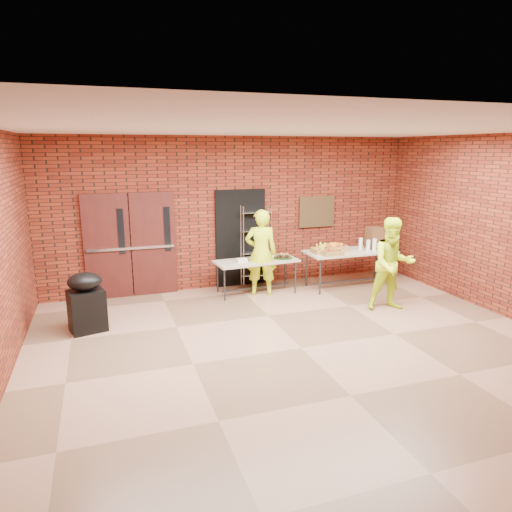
# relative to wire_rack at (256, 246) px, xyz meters

# --- Properties ---
(room) EXTENTS (8.08, 7.08, 3.28)m
(room) POSITION_rel_wire_rack_xyz_m (-0.41, -3.32, 0.72)
(room) COLOR brown
(room) RESTS_ON ground
(double_doors) EXTENTS (1.78, 0.12, 2.10)m
(double_doors) POSITION_rel_wire_rack_xyz_m (-2.61, 0.12, 0.17)
(double_doors) COLOR #431713
(double_doors) RESTS_ON room
(dark_doorway) EXTENTS (1.10, 0.06, 2.10)m
(dark_doorway) POSITION_rel_wire_rack_xyz_m (-0.31, 0.14, 0.17)
(dark_doorway) COLOR black
(dark_doorway) RESTS_ON room
(bronze_plaque) EXTENTS (0.85, 0.04, 0.70)m
(bronze_plaque) POSITION_rel_wire_rack_xyz_m (1.49, 0.13, 0.67)
(bronze_plaque) COLOR #43321A
(bronze_plaque) RESTS_ON room
(wire_rack) EXTENTS (0.67, 0.31, 1.76)m
(wire_rack) POSITION_rel_wire_rack_xyz_m (0.00, 0.00, 0.00)
(wire_rack) COLOR silver
(wire_rack) RESTS_ON room
(table_left) EXTENTS (1.76, 0.85, 0.70)m
(table_left) POSITION_rel_wire_rack_xyz_m (-0.17, -0.52, -0.24)
(table_left) COLOR tan
(table_left) RESTS_ON room
(table_right) EXTENTS (1.95, 0.82, 0.80)m
(table_right) POSITION_rel_wire_rack_xyz_m (1.89, -0.73, -0.15)
(table_right) COLOR tan
(table_right) RESTS_ON room
(basket_bananas) EXTENTS (0.42, 0.33, 0.13)m
(basket_bananas) POSITION_rel_wire_rack_xyz_m (1.22, -0.74, -0.02)
(basket_bananas) COLOR #B07F47
(basket_bananas) RESTS_ON table_right
(basket_oranges) EXTENTS (0.50, 0.39, 0.16)m
(basket_oranges) POSITION_rel_wire_rack_xyz_m (1.56, -0.63, -0.01)
(basket_oranges) COLOR #B07F47
(basket_oranges) RESTS_ON table_right
(basket_apples) EXTENTS (0.41, 0.32, 0.13)m
(basket_apples) POSITION_rel_wire_rack_xyz_m (1.32, -0.97, -0.03)
(basket_apples) COLOR #B07F47
(basket_apples) RESTS_ON table_right
(muffin_tray) EXTENTS (0.38, 0.38, 0.09)m
(muffin_tray) POSITION_rel_wire_rack_xyz_m (0.41, -0.54, -0.14)
(muffin_tray) COLOR #134719
(muffin_tray) RESTS_ON table_left
(napkin_box) EXTENTS (0.20, 0.13, 0.07)m
(napkin_box) POSITION_rel_wire_rack_xyz_m (-0.50, -0.57, -0.15)
(napkin_box) COLOR white
(napkin_box) RESTS_ON table_left
(coffee_dispenser) EXTENTS (0.35, 0.31, 0.46)m
(coffee_dispenser) POSITION_rel_wire_rack_xyz_m (2.55, -0.65, 0.15)
(coffee_dispenser) COLOR brown
(coffee_dispenser) RESTS_ON table_right
(cup_stack_front) EXTENTS (0.08, 0.08, 0.25)m
(cup_stack_front) POSITION_rel_wire_rack_xyz_m (2.22, -0.91, 0.04)
(cup_stack_front) COLOR white
(cup_stack_front) RESTS_ON table_right
(cup_stack_mid) EXTENTS (0.09, 0.09, 0.26)m
(cup_stack_mid) POSITION_rel_wire_rack_xyz_m (2.36, -0.92, 0.05)
(cup_stack_mid) COLOR white
(cup_stack_mid) RESTS_ON table_right
(cup_stack_back) EXTENTS (0.09, 0.09, 0.26)m
(cup_stack_back) POSITION_rel_wire_rack_xyz_m (2.16, -0.70, 0.05)
(cup_stack_back) COLOR white
(cup_stack_back) RESTS_ON table_right
(covered_grill) EXTENTS (0.64, 0.58, 0.99)m
(covered_grill) POSITION_rel_wire_rack_xyz_m (-3.46, -1.55, -0.39)
(covered_grill) COLOR black
(covered_grill) RESTS_ON room
(volunteer_woman) EXTENTS (0.73, 0.57, 1.77)m
(volunteer_woman) POSITION_rel_wire_rack_xyz_m (-0.12, -0.65, 0.00)
(volunteer_woman) COLOR #D7FA1B
(volunteer_woman) RESTS_ON room
(volunteer_man) EXTENTS (0.95, 0.81, 1.73)m
(volunteer_man) POSITION_rel_wire_rack_xyz_m (1.89, -2.25, -0.02)
(volunteer_man) COLOR #D7FA1B
(volunteer_man) RESTS_ON room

